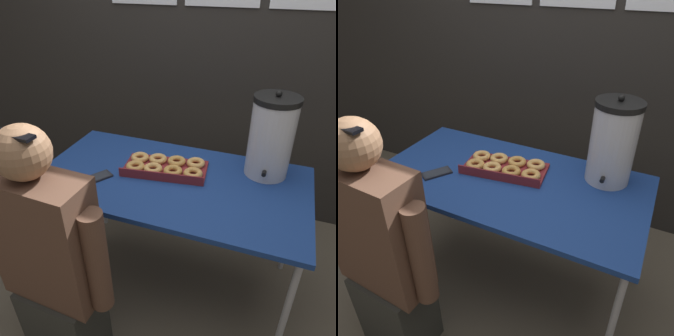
{
  "view_description": "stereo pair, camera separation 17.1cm",
  "coord_description": "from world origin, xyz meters",
  "views": [
    {
      "loc": [
        0.49,
        -1.37,
        1.73
      ],
      "look_at": [
        -0.02,
        0.0,
        0.83
      ],
      "focal_mm": 35.0,
      "sensor_mm": 36.0,
      "label": 1
    },
    {
      "loc": [
        0.65,
        -1.3,
        1.73
      ],
      "look_at": [
        -0.02,
        0.0,
        0.83
      ],
      "focal_mm": 35.0,
      "sensor_mm": 36.0,
      "label": 2
    }
  ],
  "objects": [
    {
      "name": "donut_box",
      "position": [
        -0.06,
        0.07,
        0.8
      ],
      "size": [
        0.48,
        0.3,
        0.05
      ],
      "rotation": [
        0.0,
        0.0,
        0.14
      ],
      "color": "maroon",
      "rests_on": "folding_table"
    },
    {
      "name": "person_seated",
      "position": [
        -0.33,
        -0.61,
        0.61
      ],
      "size": [
        0.59,
        0.26,
        1.28
      ],
      "rotation": [
        0.0,
        0.0,
        3.1
      ],
      "color": "#33332D",
      "rests_on": "ground"
    },
    {
      "name": "cell_phone",
      "position": [
        -0.37,
        -0.14,
        0.78
      ],
      "size": [
        0.15,
        0.17,
        0.01
      ],
      "rotation": [
        0.0,
        0.0,
        -0.57
      ],
      "color": "black",
      "rests_on": "folding_table"
    },
    {
      "name": "back_wall",
      "position": [
        0.0,
        0.99,
        1.29
      ],
      "size": [
        6.0,
        0.11,
        2.57
      ],
      "color": "#282623",
      "rests_on": "ground"
    },
    {
      "name": "coffee_urn",
      "position": [
        0.46,
        0.23,
        0.99
      ],
      "size": [
        0.23,
        0.26,
        0.46
      ],
      "color": "silver",
      "rests_on": "folding_table"
    },
    {
      "name": "ground_plane",
      "position": [
        0.0,
        0.0,
        0.0
      ],
      "size": [
        12.0,
        12.0,
        0.0
      ],
      "primitive_type": "plane",
      "color": "brown"
    },
    {
      "name": "folding_table",
      "position": [
        0.0,
        0.0,
        0.72
      ],
      "size": [
        1.43,
        0.76,
        0.77
      ],
      "color": "navy",
      "rests_on": "ground"
    }
  ]
}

